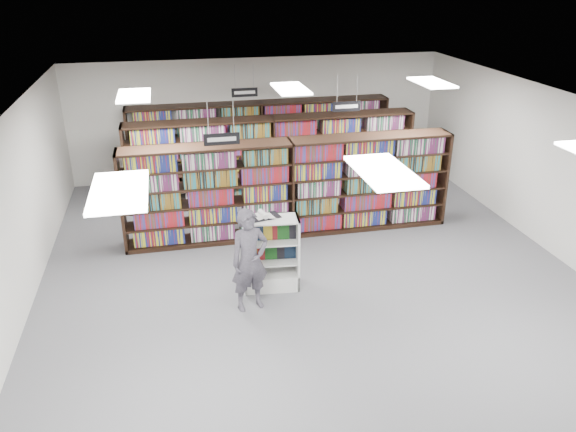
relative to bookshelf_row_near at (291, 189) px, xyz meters
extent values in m
plane|color=#59595E|center=(0.00, -2.00, -1.05)|extent=(12.00, 12.00, 0.00)
cube|color=white|center=(0.00, -2.00, 2.15)|extent=(10.00, 12.00, 0.10)
cube|color=silver|center=(0.00, 4.00, 0.55)|extent=(10.00, 0.10, 3.20)
cube|color=silver|center=(-5.00, -2.00, 0.55)|extent=(0.10, 12.00, 3.20)
cube|color=silver|center=(5.00, -2.00, 0.55)|extent=(0.10, 12.00, 3.20)
cube|color=black|center=(0.00, 0.00, 0.00)|extent=(7.00, 0.60, 2.10)
cube|color=maroon|center=(0.00, 0.00, 0.00)|extent=(6.88, 0.42, 1.98)
cube|color=black|center=(0.00, 2.00, 0.00)|extent=(7.00, 0.60, 2.10)
cube|color=maroon|center=(0.00, 2.00, 0.00)|extent=(6.88, 0.42, 1.98)
cube|color=black|center=(0.00, 3.70, 0.00)|extent=(7.00, 0.60, 2.10)
cube|color=maroon|center=(0.00, 3.70, 0.00)|extent=(6.88, 0.42, 1.98)
cylinder|color=#B2B2B7|center=(-1.73, -1.00, 1.86)|extent=(0.01, 0.01, 0.58)
cylinder|color=#B2B2B7|center=(-1.27, -1.00, 1.86)|extent=(0.01, 0.01, 0.58)
cube|color=black|center=(-1.50, -1.00, 1.46)|extent=(0.65, 0.02, 0.22)
cube|color=white|center=(-1.50, -1.01, 1.46)|extent=(0.52, 0.00, 0.08)
cylinder|color=#B2B2B7|center=(1.27, 1.00, 1.86)|extent=(0.01, 0.01, 0.58)
cylinder|color=#B2B2B7|center=(1.73, 1.00, 1.86)|extent=(0.01, 0.01, 0.58)
cube|color=black|center=(1.50, 1.00, 1.46)|extent=(0.65, 0.02, 0.22)
cube|color=white|center=(1.50, 0.99, 1.46)|extent=(0.52, 0.00, 0.08)
cylinder|color=#B2B2B7|center=(-0.73, 3.00, 1.86)|extent=(0.01, 0.01, 0.58)
cylinder|color=#B2B2B7|center=(-0.27, 3.00, 1.86)|extent=(0.01, 0.01, 0.58)
cube|color=black|center=(-0.50, 3.00, 1.46)|extent=(0.65, 0.02, 0.22)
cube|color=white|center=(-0.50, 2.99, 1.46)|extent=(0.52, 0.00, 0.08)
cube|color=white|center=(-3.00, -5.00, 2.11)|extent=(0.60, 1.20, 0.04)
cube|color=white|center=(0.00, -5.00, 2.11)|extent=(0.60, 1.20, 0.04)
cube|color=white|center=(-3.00, 0.00, 2.11)|extent=(0.60, 1.20, 0.04)
cube|color=white|center=(0.00, 0.00, 2.11)|extent=(0.60, 1.20, 0.04)
cube|color=white|center=(3.00, 0.00, 2.11)|extent=(0.60, 1.20, 0.04)
cube|color=silver|center=(-0.83, -2.14, -0.90)|extent=(1.03, 0.59, 0.29)
cube|color=silver|center=(-1.30, -2.09, -0.36)|extent=(0.09, 0.49, 1.37)
cube|color=silver|center=(-0.36, -2.18, -0.36)|extent=(0.09, 0.49, 1.37)
cube|color=silver|center=(-0.81, -1.91, -0.36)|extent=(0.98, 0.13, 1.37)
cube|color=silver|center=(-0.83, -2.14, 0.31)|extent=(1.03, 0.59, 0.03)
cube|color=silver|center=(-0.83, -2.14, -0.51)|extent=(0.94, 0.54, 0.02)
cube|color=silver|center=(-0.83, -2.14, -0.12)|extent=(0.94, 0.54, 0.02)
cube|color=black|center=(-1.19, -2.05, 0.04)|extent=(0.20, 0.09, 0.30)
cube|color=#0F1D32|center=(-1.05, -2.06, 0.04)|extent=(0.20, 0.09, 0.30)
cube|color=gold|center=(-0.90, -2.08, 0.04)|extent=(0.20, 0.09, 0.30)
cube|color=maroon|center=(-0.75, -2.09, 0.04)|extent=(0.20, 0.09, 0.30)
cube|color=#154D17|center=(-0.60, -2.11, 0.04)|extent=(0.20, 0.09, 0.30)
cube|color=black|center=(-0.46, -2.12, 0.04)|extent=(0.20, 0.09, 0.30)
cube|color=gold|center=(-1.17, -2.05, -0.36)|extent=(0.22, 0.08, 0.28)
cube|color=maroon|center=(-1.00, -2.07, -0.36)|extent=(0.22, 0.08, 0.28)
cube|color=#154D17|center=(-0.82, -2.09, -0.36)|extent=(0.22, 0.08, 0.28)
cube|color=black|center=(-0.65, -2.10, -0.36)|extent=(0.22, 0.08, 0.28)
cube|color=#0F1D32|center=(-0.48, -2.12, -0.36)|extent=(0.22, 0.08, 0.28)
cube|color=black|center=(-0.93, -2.06, 0.33)|extent=(0.59, 0.42, 0.01)
cube|color=white|center=(-1.05, -2.06, 0.34)|extent=(0.30, 0.33, 0.05)
cube|color=white|center=(-0.80, -2.06, 0.34)|extent=(0.29, 0.33, 0.06)
cylinder|color=white|center=(-0.95, -2.06, 0.38)|extent=(0.16, 0.29, 0.10)
imported|color=#514D58|center=(-1.30, -2.70, -0.15)|extent=(0.75, 0.58, 1.81)
camera|label=1|loc=(-2.43, -10.84, 4.31)|focal=35.00mm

